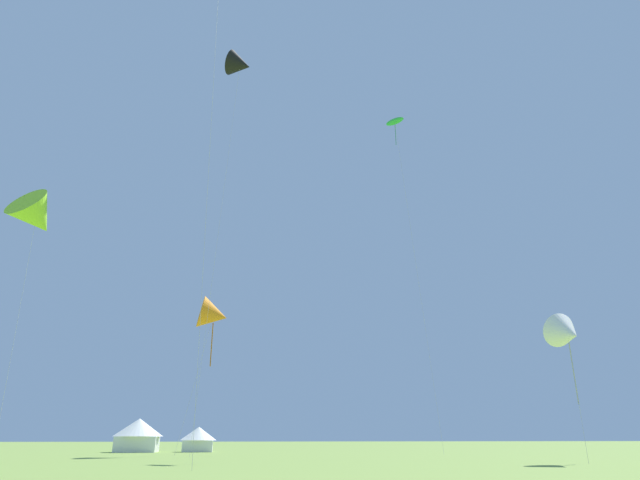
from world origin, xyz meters
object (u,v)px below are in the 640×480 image
Objects in this scene: kite_lime_delta at (36,216)px; festival_tent_right at (138,433)px; kite_green_parafoil at (395,123)px; kite_white_delta at (567,333)px; kite_orange_delta at (214,315)px; kite_black_delta at (240,65)px; festival_tent_left at (198,438)px.

festival_tent_right is at bearing 79.84° from kite_lime_delta.
kite_green_parafoil is 6.85× the size of festival_tent_right.
kite_green_parafoil reaches higher than kite_white_delta.
kite_orange_delta is at bearing 50.54° from kite_lime_delta.
kite_orange_delta is at bearing 102.06° from kite_black_delta.
kite_white_delta is at bearing -44.53° from festival_tent_right.
festival_tent_left is at bearing 0.00° from festival_tent_right.
kite_white_delta is 30.08m from kite_orange_delta.
kite_black_delta is 38.87m from festival_tent_left.
kite_green_parafoil reaches higher than kite_orange_delta.
kite_green_parafoil is 0.90× the size of kite_black_delta.
festival_tent_right is (-7.17, 11.06, -10.32)m from kite_orange_delta.
kite_black_delta is at bearing 36.46° from kite_lime_delta.
kite_orange_delta is 3.65× the size of festival_tent_left.
kite_black_delta is at bearing -77.94° from kite_orange_delta.
kite_black_delta is (-22.09, 13.93, 29.03)m from kite_white_delta.
festival_tent_left is at bearing 97.46° from kite_black_delta.
kite_white_delta is at bearing -39.04° from kite_orange_delta.
kite_lime_delta reaches higher than festival_tent_right.
festival_tent_right is at bearing 180.00° from festival_tent_left.
kite_orange_delta is 0.36× the size of kite_black_delta.
kite_green_parafoil is 17.79m from kite_black_delta.
kite_white_delta is 42.90m from festival_tent_right.
kite_lime_delta is at bearing -156.62° from kite_green_parafoil.
kite_green_parafoil is 42.85m from festival_tent_right.
kite_lime_delta is (-29.94, -12.94, -18.67)m from kite_green_parafoil.
kite_orange_delta is at bearing 140.96° from kite_white_delta.
festival_tent_right is 1.33× the size of festival_tent_left.
festival_tent_left is (-19.30, 12.32, -32.67)m from kite_green_parafoil.
kite_black_delta is 7.59× the size of festival_tent_right.
festival_tent_right is at bearing 154.14° from kite_green_parafoil.
kite_black_delta is at bearing -82.54° from festival_tent_left.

